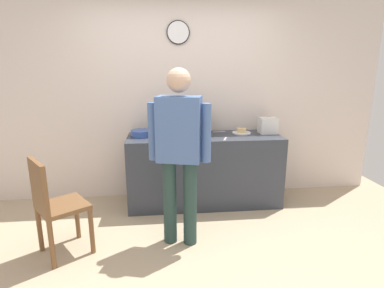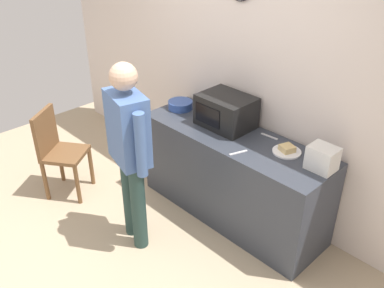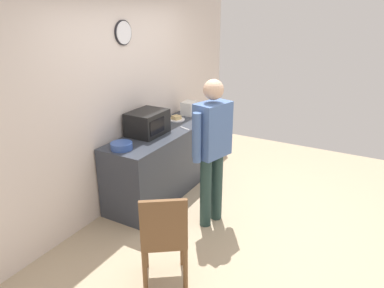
# 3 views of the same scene
# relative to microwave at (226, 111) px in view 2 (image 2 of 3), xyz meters

# --- Properties ---
(ground_plane) EXTENTS (6.00, 6.00, 0.00)m
(ground_plane) POSITION_rel_microwave_xyz_m (-0.09, -1.32, -1.04)
(ground_plane) COLOR tan
(back_wall) EXTENTS (5.40, 0.13, 2.60)m
(back_wall) POSITION_rel_microwave_xyz_m (-0.09, 0.28, 0.27)
(back_wall) COLOR silver
(back_wall) RESTS_ON ground_plane
(kitchen_counter) EXTENTS (1.90, 0.62, 0.89)m
(kitchen_counter) POSITION_rel_microwave_xyz_m (0.20, -0.10, -0.59)
(kitchen_counter) COLOR #333842
(kitchen_counter) RESTS_ON ground_plane
(microwave) EXTENTS (0.50, 0.39, 0.30)m
(microwave) POSITION_rel_microwave_xyz_m (0.00, 0.00, 0.00)
(microwave) COLOR black
(microwave) RESTS_ON kitchen_counter
(sandwich_plate) EXTENTS (0.24, 0.24, 0.07)m
(sandwich_plate) POSITION_rel_microwave_xyz_m (0.70, 0.00, -0.13)
(sandwich_plate) COLOR white
(sandwich_plate) RESTS_ON kitchen_counter
(salad_bowl) EXTENTS (0.25, 0.25, 0.08)m
(salad_bowl) POSITION_rel_microwave_xyz_m (-0.58, -0.05, -0.11)
(salad_bowl) COLOR #33519E
(salad_bowl) RESTS_ON kitchen_counter
(toaster) EXTENTS (0.22, 0.18, 0.20)m
(toaster) POSITION_rel_microwave_xyz_m (1.03, -0.02, -0.05)
(toaster) COLOR silver
(toaster) RESTS_ON kitchen_counter
(fork_utensil) EXTENTS (0.08, 0.17, 0.01)m
(fork_utensil) POSITION_rel_microwave_xyz_m (0.42, -0.30, -0.15)
(fork_utensil) COLOR silver
(fork_utensil) RESTS_ON kitchen_counter
(spoon_utensil) EXTENTS (0.17, 0.03, 0.01)m
(spoon_utensil) POSITION_rel_microwave_xyz_m (0.43, 0.12, -0.15)
(spoon_utensil) COLOR silver
(spoon_utensil) RESTS_ON kitchen_counter
(person_standing) EXTENTS (0.57, 0.33, 1.71)m
(person_standing) POSITION_rel_microwave_xyz_m (-0.17, -1.00, -0.04)
(person_standing) COLOR #233C38
(person_standing) RESTS_ON ground_plane
(wooden_chair) EXTENTS (0.56, 0.56, 0.94)m
(wooden_chair) POSITION_rel_microwave_xyz_m (-1.31, -1.10, -0.51)
(wooden_chair) COLOR brown
(wooden_chair) RESTS_ON ground_plane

